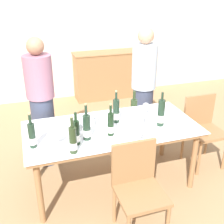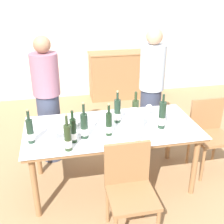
{
  "view_description": "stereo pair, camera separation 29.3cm",
  "coord_description": "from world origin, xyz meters",
  "px_view_note": "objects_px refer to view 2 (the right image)",
  "views": [
    {
      "loc": [
        -0.83,
        -2.53,
        2.14
      ],
      "look_at": [
        0.0,
        0.0,
        0.91
      ],
      "focal_mm": 45.0,
      "sensor_mm": 36.0,
      "label": 1
    },
    {
      "loc": [
        -0.55,
        -2.61,
        2.14
      ],
      "look_at": [
        0.0,
        0.0,
        0.91
      ],
      "focal_mm": 45.0,
      "sensor_mm": 36.0,
      "label": 2
    }
  ],
  "objects_px": {
    "wine_glass_0": "(54,132)",
    "wine_glass_3": "(77,125)",
    "wine_bottle_1": "(117,112)",
    "wine_glass_1": "(136,134)",
    "wine_bottle_3": "(162,116)",
    "wine_glass_2": "(149,108)",
    "person_guest_left": "(151,91)",
    "wine_bottle_5": "(68,138)",
    "wine_bottle_0": "(30,132)",
    "wine_bottle_4": "(84,127)",
    "dining_table": "(112,133)",
    "wine_bottle_7": "(109,124)",
    "chair_right_end": "(209,130)",
    "wine_bottle_2": "(73,131)",
    "person_host": "(48,102)",
    "sideboard_cabinet": "(122,75)",
    "wine_bottle_6": "(135,112)",
    "ice_bucket": "(135,120)",
    "wine_glass_5": "(95,115)",
    "wine_glass_4": "(107,121)",
    "chair_near_front": "(130,185)"
  },
  "relations": [
    {
      "from": "wine_glass_3",
      "to": "wine_bottle_2",
      "type": "bearing_deg",
      "value": -107.77
    },
    {
      "from": "wine_glass_4",
      "to": "person_host",
      "type": "distance_m",
      "value": 0.94
    },
    {
      "from": "dining_table",
      "to": "wine_glass_0",
      "type": "distance_m",
      "value": 0.65
    },
    {
      "from": "ice_bucket",
      "to": "wine_glass_3",
      "type": "relative_size",
      "value": 1.46
    },
    {
      "from": "wine_glass_2",
      "to": "wine_bottle_1",
      "type": "bearing_deg",
      "value": -171.63
    },
    {
      "from": "ice_bucket",
      "to": "wine_glass_5",
      "type": "height_order",
      "value": "ice_bucket"
    },
    {
      "from": "wine_bottle_4",
      "to": "person_guest_left",
      "type": "xyz_separation_m",
      "value": [
        1.01,
        0.93,
        -0.03
      ]
    },
    {
      "from": "wine_bottle_1",
      "to": "wine_glass_1",
      "type": "height_order",
      "value": "wine_bottle_1"
    },
    {
      "from": "wine_bottle_2",
      "to": "wine_glass_2",
      "type": "bearing_deg",
      "value": 23.43
    },
    {
      "from": "ice_bucket",
      "to": "chair_right_end",
      "type": "relative_size",
      "value": 0.24
    },
    {
      "from": "wine_glass_0",
      "to": "wine_bottle_7",
      "type": "bearing_deg",
      "value": 1.43
    },
    {
      "from": "wine_bottle_7",
      "to": "person_guest_left",
      "type": "height_order",
      "value": "person_guest_left"
    },
    {
      "from": "wine_bottle_6",
      "to": "wine_bottle_2",
      "type": "bearing_deg",
      "value": -157.81
    },
    {
      "from": "wine_glass_3",
      "to": "person_host",
      "type": "height_order",
      "value": "person_host"
    },
    {
      "from": "wine_glass_4",
      "to": "person_guest_left",
      "type": "distance_m",
      "value": 1.1
    },
    {
      "from": "chair_near_front",
      "to": "person_guest_left",
      "type": "xyz_separation_m",
      "value": [
        0.68,
        1.44,
        0.32
      ]
    },
    {
      "from": "wine_glass_0",
      "to": "wine_glass_1",
      "type": "xyz_separation_m",
      "value": [
        0.77,
        -0.19,
        -0.01
      ]
    },
    {
      "from": "chair_right_end",
      "to": "person_host",
      "type": "height_order",
      "value": "person_host"
    },
    {
      "from": "wine_bottle_0",
      "to": "wine_bottle_2",
      "type": "height_order",
      "value": "wine_bottle_0"
    },
    {
      "from": "wine_bottle_0",
      "to": "wine_glass_5",
      "type": "distance_m",
      "value": 0.73
    },
    {
      "from": "dining_table",
      "to": "chair_right_end",
      "type": "height_order",
      "value": "chair_right_end"
    },
    {
      "from": "wine_glass_3",
      "to": "wine_glass_0",
      "type": "bearing_deg",
      "value": -155.97
    },
    {
      "from": "wine_bottle_4",
      "to": "chair_near_front",
      "type": "xyz_separation_m",
      "value": [
        0.33,
        -0.52,
        -0.35
      ]
    },
    {
      "from": "wine_bottle_5",
      "to": "wine_glass_1",
      "type": "bearing_deg",
      "value": -0.01
    },
    {
      "from": "wine_glass_1",
      "to": "wine_glass_2",
      "type": "xyz_separation_m",
      "value": [
        0.3,
        0.52,
        0.02
      ]
    },
    {
      "from": "dining_table",
      "to": "wine_glass_0",
      "type": "relative_size",
      "value": 12.6
    },
    {
      "from": "wine_glass_2",
      "to": "person_guest_left",
      "type": "bearing_deg",
      "value": 68.68
    },
    {
      "from": "wine_bottle_5",
      "to": "wine_glass_0",
      "type": "relative_size",
      "value": 2.51
    },
    {
      "from": "dining_table",
      "to": "wine_bottle_2",
      "type": "height_order",
      "value": "wine_bottle_2"
    },
    {
      "from": "wine_bottle_5",
      "to": "person_guest_left",
      "type": "height_order",
      "value": "person_guest_left"
    },
    {
      "from": "wine_bottle_6",
      "to": "wine_glass_0",
      "type": "relative_size",
      "value": 2.46
    },
    {
      "from": "wine_bottle_3",
      "to": "wine_glass_1",
      "type": "distance_m",
      "value": 0.43
    },
    {
      "from": "wine_bottle_2",
      "to": "wine_bottle_3",
      "type": "relative_size",
      "value": 0.87
    },
    {
      "from": "wine_bottle_1",
      "to": "wine_glass_2",
      "type": "xyz_separation_m",
      "value": [
        0.38,
        0.06,
        -0.02
      ]
    },
    {
      "from": "wine_bottle_0",
      "to": "wine_bottle_4",
      "type": "relative_size",
      "value": 0.92
    },
    {
      "from": "wine_glass_4",
      "to": "wine_bottle_7",
      "type": "bearing_deg",
      "value": -90.66
    },
    {
      "from": "wine_bottle_1",
      "to": "wine_bottle_4",
      "type": "distance_m",
      "value": 0.48
    },
    {
      "from": "wine_glass_0",
      "to": "wine_glass_3",
      "type": "relative_size",
      "value": 1.03
    },
    {
      "from": "wine_bottle_4",
      "to": "person_host",
      "type": "distance_m",
      "value": 0.92
    },
    {
      "from": "wine_glass_0",
      "to": "wine_glass_1",
      "type": "distance_m",
      "value": 0.79
    },
    {
      "from": "wine_bottle_6",
      "to": "wine_glass_0",
      "type": "height_order",
      "value": "wine_bottle_6"
    },
    {
      "from": "sideboard_cabinet",
      "to": "wine_glass_4",
      "type": "bearing_deg",
      "value": -106.96
    },
    {
      "from": "wine_bottle_3",
      "to": "chair_right_end",
      "type": "xyz_separation_m",
      "value": [
        0.71,
        0.2,
        -0.35
      ]
    },
    {
      "from": "chair_near_front",
      "to": "wine_glass_5",
      "type": "bearing_deg",
      "value": 102.39
    },
    {
      "from": "wine_bottle_0",
      "to": "wine_bottle_5",
      "type": "bearing_deg",
      "value": -31.64
    },
    {
      "from": "wine_bottle_4",
      "to": "chair_right_end",
      "type": "xyz_separation_m",
      "value": [
        1.53,
        0.24,
        -0.34
      ]
    },
    {
      "from": "sideboard_cabinet",
      "to": "wine_bottle_6",
      "type": "relative_size",
      "value": 3.61
    },
    {
      "from": "wine_bottle_0",
      "to": "wine_bottle_6",
      "type": "bearing_deg",
      "value": 10.87
    },
    {
      "from": "wine_bottle_0",
      "to": "wine_glass_3",
      "type": "bearing_deg",
      "value": 10.14
    },
    {
      "from": "dining_table",
      "to": "wine_bottle_1",
      "type": "height_order",
      "value": "wine_bottle_1"
    }
  ]
}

